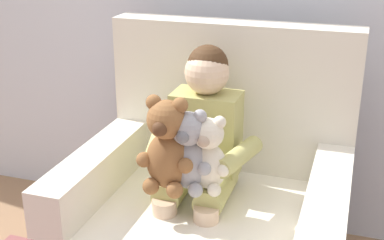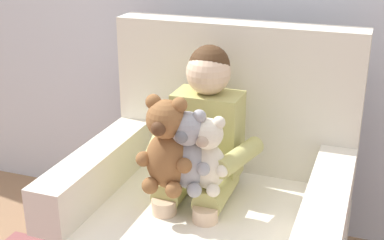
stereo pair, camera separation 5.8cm
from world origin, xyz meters
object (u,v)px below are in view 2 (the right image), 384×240
at_px(plush_brown, 167,147).
at_px(plush_cream, 207,156).
at_px(armchair, 212,218).
at_px(plush_grey, 188,153).
at_px(seated_child, 202,144).

height_order(plush_brown, plush_cream, plush_brown).
bearing_deg(plush_cream, armchair, 100.27).
relative_size(armchair, plush_grey, 3.43).
distance_m(armchair, plush_brown, 0.44).
distance_m(plush_brown, plush_grey, 0.08).
relative_size(seated_child, plush_grey, 2.67).
xyz_separation_m(plush_brown, plush_cream, (0.14, 0.04, -0.03)).
bearing_deg(plush_brown, plush_grey, 0.37).
bearing_deg(plush_grey, plush_cream, 17.68).
relative_size(seated_child, plush_cream, 2.89).
distance_m(seated_child, plush_grey, 0.18).
relative_size(armchair, plush_cream, 3.72).
xyz_separation_m(seated_child, plush_grey, (0.01, -0.18, 0.04)).
distance_m(plush_grey, plush_cream, 0.07).
bearing_deg(seated_child, plush_cream, -72.13).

